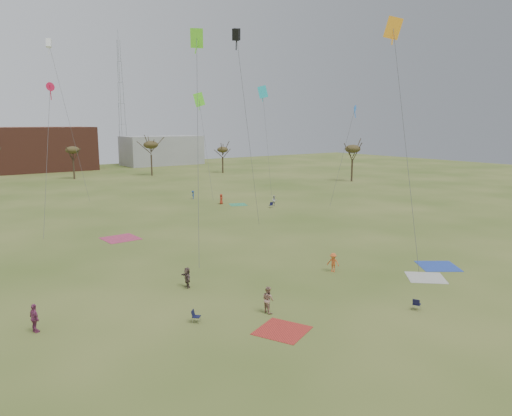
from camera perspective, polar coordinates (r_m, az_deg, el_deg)
ground at (r=37.45m, az=11.04°, el=-10.97°), size 260.00×260.00×0.00m
spectator_fore_b at (r=34.75m, az=1.43°, el=-10.78°), size 0.74×0.94×1.92m
spectator_fore_c at (r=40.12m, az=-8.17°, el=-8.14°), size 0.70×1.63×1.71m
flyer_mid_b at (r=44.29m, az=9.13°, el=-6.38°), size 1.09×1.29×1.74m
spectator_mid_d at (r=34.72m, az=-24.76°, el=-11.78°), size 0.69×1.20×1.92m
spectator_mid_e at (r=77.81m, az=2.18°, el=0.87°), size 0.94×0.82×1.65m
flyer_far_b at (r=79.58m, az=-4.14°, el=1.07°), size 0.95×0.97×1.69m
flyer_far_c at (r=85.45m, az=-7.49°, el=1.56°), size 0.82×1.07×1.47m
blanket_red at (r=32.31m, az=3.12°, el=-14.32°), size 4.06×4.06×0.03m
blanket_blue at (r=48.67m, az=20.76°, el=-6.47°), size 4.80×4.80×0.03m
blanket_cream at (r=44.85m, az=19.47°, el=-7.79°), size 4.40×4.40×0.03m
blanket_plum at (r=58.27m, az=-15.75°, el=-3.50°), size 4.01×4.01×0.03m
blanket_olive at (r=78.91m, az=-2.15°, el=0.39°), size 3.52×3.52×0.03m
camp_chair_left at (r=33.62m, az=-7.10°, el=-12.89°), size 0.74×0.74×0.87m
camp_chair_center at (r=37.28m, az=18.48°, el=-11.00°), size 0.70×0.67×0.87m
camp_chair_right at (r=76.12m, az=1.76°, el=0.23°), size 0.70×0.67×0.87m
kites_aloft at (r=61.66m, az=-10.64°, el=15.70°), size 65.02×69.83×24.95m
tree_line at (r=105.45m, az=-23.43°, el=5.91°), size 117.44×49.32×8.91m
building_brick at (r=147.06m, az=-23.96°, el=6.42°), size 26.00×16.00×12.00m
building_grey at (r=156.40m, az=-11.07°, el=6.72°), size 24.00×12.00×9.00m
radio_tower at (r=158.85m, az=-15.69°, el=11.90°), size 1.51×1.72×41.00m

